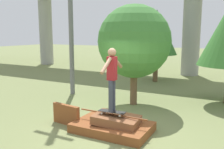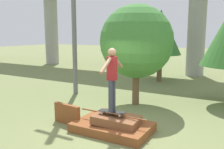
% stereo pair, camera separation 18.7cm
% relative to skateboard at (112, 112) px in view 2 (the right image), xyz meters
% --- Properties ---
extents(ground_plane, '(80.00, 80.00, 0.00)m').
position_rel_skateboard_xyz_m(ground_plane, '(-0.02, 0.07, -0.59)').
color(ground_plane, olive).
extents(scrap_pile, '(2.11, 1.34, 0.51)m').
position_rel_skateboard_xyz_m(scrap_pile, '(0.01, 0.07, -0.41)').
color(scrap_pile, brown).
rests_on(scrap_pile, ground_plane).
extents(scrap_plank_loose, '(0.99, 0.24, 0.60)m').
position_rel_skateboard_xyz_m(scrap_plank_loose, '(-1.48, -0.11, -0.29)').
color(scrap_plank_loose, brown).
rests_on(scrap_plank_loose, ground_plane).
extents(skateboard, '(0.77, 0.28, 0.09)m').
position_rel_skateboard_xyz_m(skateboard, '(0.00, 0.00, 0.00)').
color(skateboard, black).
rests_on(skateboard, scrap_pile).
extents(skater, '(0.24, 1.30, 1.71)m').
position_rel_skateboard_xyz_m(skater, '(0.00, 0.00, 1.01)').
color(skater, '#383D4C').
rests_on(skater, skateboard).
extents(utility_pole, '(1.30, 0.20, 7.86)m').
position_rel_skateboard_xyz_m(utility_pole, '(-3.61, 3.04, 3.47)').
color(utility_pole, slate).
rests_on(utility_pole, ground_plane).
extents(tree_behind_right, '(2.70, 2.70, 3.73)m').
position_rel_skateboard_xyz_m(tree_behind_right, '(-0.57, 2.81, 1.79)').
color(tree_behind_right, brown).
rests_on(tree_behind_right, ground_plane).
extents(tree_mid_back, '(2.27, 2.27, 3.93)m').
position_rel_skateboard_xyz_m(tree_mid_back, '(-1.29, 7.57, 2.12)').
color(tree_mid_back, brown).
rests_on(tree_mid_back, ground_plane).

